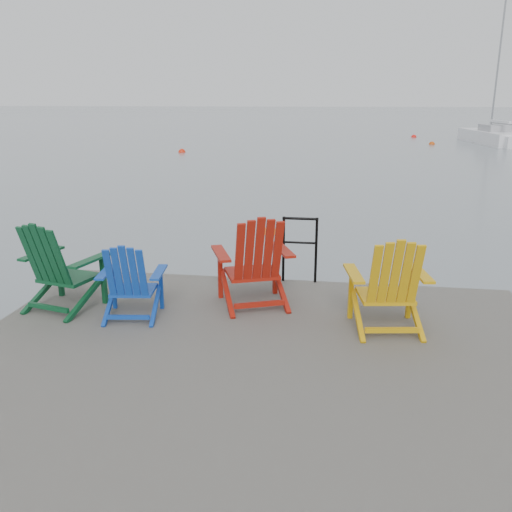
# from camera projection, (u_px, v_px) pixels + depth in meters

# --- Properties ---
(ground) EXTENTS (400.00, 400.00, 0.00)m
(ground) POSITION_uv_depth(u_px,v_px,m) (254.00, 409.00, 5.28)
(ground) COLOR slate
(ground) RESTS_ON ground
(dock) EXTENTS (6.00, 5.00, 1.40)m
(dock) POSITION_uv_depth(u_px,v_px,m) (254.00, 377.00, 5.19)
(dock) COLOR #292725
(dock) RESTS_ON ground
(handrail) EXTENTS (0.48, 0.04, 0.90)m
(handrail) POSITION_uv_depth(u_px,v_px,m) (300.00, 243.00, 7.28)
(handrail) COLOR black
(handrail) RESTS_ON dock
(chair_green) EXTENTS (0.99, 0.94, 1.08)m
(chair_green) POSITION_uv_depth(u_px,v_px,m) (59.00, 265.00, 6.31)
(chair_green) COLOR #0B3F20
(chair_green) RESTS_ON dock
(chair_blue) EXTENTS (0.78, 0.73, 0.90)m
(chair_blue) POSITION_uv_depth(u_px,v_px,m) (130.00, 280.00, 6.08)
(chair_blue) COLOR #0F3CA2
(chair_blue) RESTS_ON dock
(chair_red) EXTENTS (1.09, 1.04, 1.13)m
(chair_red) POSITION_uv_depth(u_px,v_px,m) (255.00, 261.00, 6.41)
(chair_red) COLOR maroon
(chair_red) RESTS_ON dock
(chair_yellow) EXTENTS (0.93, 0.88, 1.06)m
(chair_yellow) POSITION_uv_depth(u_px,v_px,m) (389.00, 284.00, 5.72)
(chair_yellow) COLOR #CE960B
(chair_yellow) RESTS_ON dock
(sailboat_near) EXTENTS (2.92, 8.23, 11.17)m
(sailboat_near) POSITION_uv_depth(u_px,v_px,m) (492.00, 138.00, 36.61)
(sailboat_near) COLOR white
(sailboat_near) RESTS_ON ground
(buoy_a) EXTENTS (0.35, 0.35, 0.35)m
(buoy_a) POSITION_uv_depth(u_px,v_px,m) (270.00, 234.00, 12.13)
(buoy_a) COLOR #F1510E
(buoy_a) RESTS_ON ground
(buoy_b) EXTENTS (0.40, 0.40, 0.40)m
(buoy_b) POSITION_uv_depth(u_px,v_px,m) (182.00, 152.00, 30.39)
(buoy_b) COLOR red
(buoy_b) RESTS_ON ground
(buoy_c) EXTENTS (0.39, 0.39, 0.39)m
(buoy_c) POSITION_uv_depth(u_px,v_px,m) (432.00, 144.00, 35.58)
(buoy_c) COLOR #C3440B
(buoy_c) RESTS_ON ground
(buoy_d) EXTENTS (0.41, 0.41, 0.41)m
(buoy_d) POSITION_uv_depth(u_px,v_px,m) (414.00, 137.00, 42.09)
(buoy_d) COLOR red
(buoy_d) RESTS_ON ground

